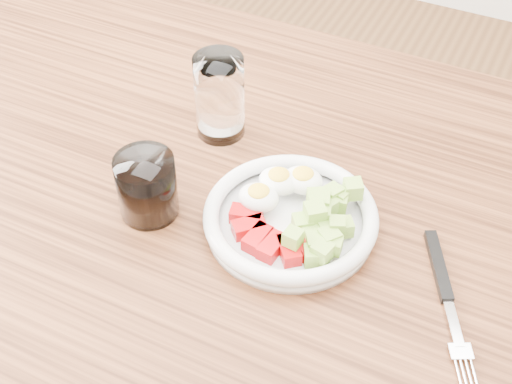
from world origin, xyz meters
TOP-DOWN VIEW (x-y plane):
  - dining_table at (0.00, 0.00)m, footprint 1.50×0.90m
  - bowl at (0.05, -0.00)m, footprint 0.22×0.22m
  - fork at (0.25, -0.01)m, footprint 0.12×0.21m
  - water_glass at (-0.13, 0.13)m, footprint 0.07×0.07m
  - coffee_glass at (-0.13, -0.06)m, footprint 0.08×0.08m

SIDE VIEW (x-z plane):
  - dining_table at x=0.00m, z-range 0.28..1.05m
  - fork at x=0.25m, z-range 0.77..0.78m
  - bowl at x=0.05m, z-range 0.76..0.82m
  - coffee_glass at x=-0.13m, z-range 0.77..0.86m
  - water_glass at x=-0.13m, z-range 0.77..0.90m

